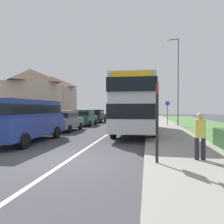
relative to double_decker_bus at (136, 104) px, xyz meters
The scene contains 13 objects.
ground_plane 8.88m from the double_decker_bus, 102.92° to the right, with size 120.00×120.00×0.00m, color #424247.
lane_marking_centre 2.91m from the double_decker_bus, 168.24° to the right, with size 0.14×60.00×0.01m, color silver.
pavement_near_side 3.91m from the double_decker_bus, 46.57° to the right, with size 3.20×68.00×0.12m, color gray.
double_decker_bus is the anchor object (origin of this frame).
parked_van_blue 7.56m from the double_decker_bus, 137.61° to the right, with size 2.11×5.52×2.23m.
parked_car_grey 5.81m from the double_decker_bus, behind, with size 1.90×4.22×1.61m.
parked_car_dark_green 8.20m from the double_decker_bus, 133.97° to the left, with size 1.95×3.94×1.64m.
parked_car_black 12.48m from the double_decker_bus, 116.99° to the left, with size 1.91×4.26×1.62m.
pedestrian_at_stop 8.57m from the double_decker_bus, 73.02° to the right, with size 0.34×0.34×1.67m.
bus_stop_sign 8.80m from the double_decker_bus, 82.98° to the right, with size 0.09×0.52×2.60m.
cycle_route_sign 7.37m from the double_decker_bus, 67.67° to the left, with size 0.44×0.08×2.52m.
street_lamp_mid 7.17m from the double_decker_bus, 57.69° to the left, with size 1.14×0.20×8.39m.
house_terrace_far_side 19.78m from the double_decker_bus, 136.61° to the left, with size 6.37×12.39×6.94m.
Camera 1 is at (2.70, -7.07, 1.81)m, focal length 34.35 mm.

